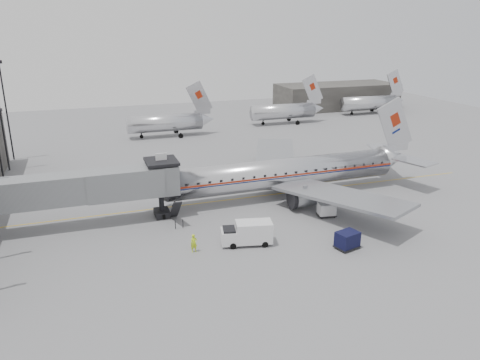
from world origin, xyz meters
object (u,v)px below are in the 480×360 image
object	(u,v)px
airliner	(288,173)
service_van	(247,233)
baggage_cart_white	(327,209)
baggage_cart_navy	(347,240)
ramp_worker	(194,243)

from	to	relation	value
airliner	service_van	size ratio (longest dim) A/B	7.03
service_van	baggage_cart_white	distance (m)	11.33
airliner	service_van	distance (m)	14.91
baggage_cart_navy	baggage_cart_white	size ratio (longest dim) A/B	1.17
service_van	ramp_worker	world-z (taller)	service_van
service_van	ramp_worker	size ratio (longest dim) A/B	2.93
baggage_cart_navy	ramp_worker	bearing A→B (deg)	148.72
airliner	ramp_worker	bearing A→B (deg)	-143.49
service_van	ramp_worker	xyz separation A→B (m)	(-5.27, 0.10, -0.33)
airliner	baggage_cart_navy	distance (m)	15.49
airliner	service_van	xyz separation A→B (m)	(-9.41, -11.45, -1.69)
service_van	ramp_worker	bearing A→B (deg)	-169.14
airliner	baggage_cart_navy	xyz separation A→B (m)	(-0.73, -15.34, -2.00)
ramp_worker	airliner	bearing A→B (deg)	37.01
service_van	baggage_cart_white	bearing A→B (deg)	31.31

